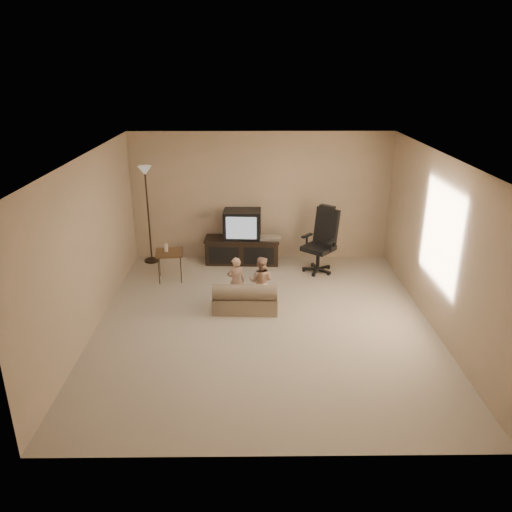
{
  "coord_description": "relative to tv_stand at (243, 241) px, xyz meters",
  "views": [
    {
      "loc": [
        -0.2,
        -6.67,
        3.67
      ],
      "look_at": [
        -0.12,
        0.6,
        0.85
      ],
      "focal_mm": 35.0,
      "sensor_mm": 36.0,
      "label": 1
    }
  ],
  "objects": [
    {
      "name": "floor",
      "position": [
        0.36,
        -2.49,
        -0.44
      ],
      "size": [
        5.5,
        5.5,
        0.0
      ],
      "primitive_type": "plane",
      "color": "beige",
      "rests_on": "ground"
    },
    {
      "name": "side_table",
      "position": [
        -1.3,
        -0.84,
        0.08
      ],
      "size": [
        0.54,
        0.54,
        0.72
      ],
      "rotation": [
        0.0,
        0.0,
        0.14
      ],
      "color": "brown",
      "rests_on": "floor"
    },
    {
      "name": "toddler_right",
      "position": [
        0.32,
        -1.88,
        -0.02
      ],
      "size": [
        0.45,
        0.31,
        0.83
      ],
      "primitive_type": "imported",
      "rotation": [
        0.0,
        0.0,
        2.89
      ],
      "color": "tan",
      "rests_on": "floor"
    },
    {
      "name": "room_shell",
      "position": [
        0.36,
        -2.49,
        1.08
      ],
      "size": [
        5.5,
        5.5,
        5.5
      ],
      "color": "white",
      "rests_on": "floor"
    },
    {
      "name": "child_sofa",
      "position": [
        0.07,
        -2.07,
        -0.24
      ],
      "size": [
        1.03,
        0.61,
        0.5
      ],
      "rotation": [
        0.0,
        0.0,
        -0.04
      ],
      "color": "gray",
      "rests_on": "floor"
    },
    {
      "name": "toddler_left",
      "position": [
        -0.08,
        -1.83,
        -0.03
      ],
      "size": [
        0.33,
        0.26,
        0.81
      ],
      "primitive_type": "imported",
      "rotation": [
        0.0,
        0.0,
        3.31
      ],
      "color": "tan",
      "rests_on": "floor"
    },
    {
      "name": "tv_stand",
      "position": [
        0.0,
        0.0,
        0.0
      ],
      "size": [
        1.49,
        0.62,
        1.05
      ],
      "rotation": [
        0.0,
        0.0,
        -0.06
      ],
      "color": "black",
      "rests_on": "floor"
    },
    {
      "name": "floor_lamp",
      "position": [
        -1.81,
        0.06,
        0.94
      ],
      "size": [
        0.29,
        0.29,
        1.89
      ],
      "color": "black",
      "rests_on": "floor"
    },
    {
      "name": "office_chair",
      "position": [
        1.46,
        -0.46,
        0.01
      ],
      "size": [
        0.81,
        0.81,
        1.24
      ],
      "rotation": [
        0.0,
        0.0,
        -0.72
      ],
      "color": "black",
      "rests_on": "floor"
    }
  ]
}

